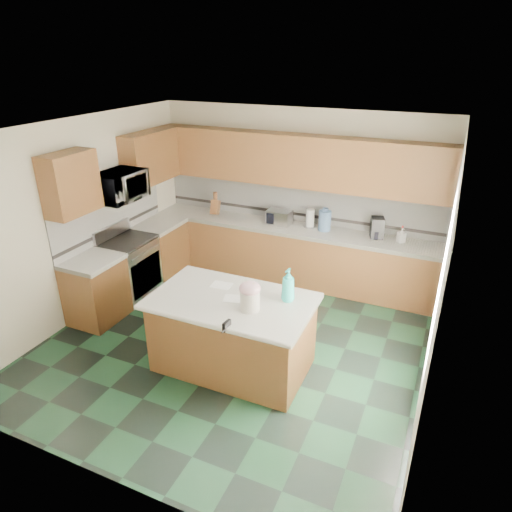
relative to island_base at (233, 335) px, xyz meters
The scene contains 52 objects.
floor 0.63m from the island_base, 114.89° to the left, with size 4.60×4.60×0.00m, color black.
ceiling 2.32m from the island_base, 114.89° to the left, with size 4.60×4.60×0.00m, color white.
wall_back 2.90m from the island_base, 94.06° to the left, with size 4.60×0.04×2.70m, color #F3E8CD.
wall_front 2.12m from the island_base, 95.84° to the right, with size 4.60×0.04×2.70m, color #F3E8CD.
wall_left 2.71m from the island_base, behind, with size 0.04×4.60×2.70m, color #F3E8CD.
wall_right 2.35m from the island_base, 11.15° to the left, with size 0.04×4.60×2.70m, color #F3E8CD.
back_base_cab 2.43m from the island_base, 94.59° to the left, with size 4.60×0.60×0.86m, color #321D0C.
back_countertop 2.47m from the island_base, 94.59° to the left, with size 4.60×0.64×0.06m, color silver.
back_upper_cab 2.97m from the island_base, 94.35° to the left, with size 4.60×0.33×0.78m, color #321D0C.
back_backsplash 2.83m from the island_base, 94.11° to the left, with size 4.60×0.02×0.63m, color silver.
back_accent_band 2.78m from the island_base, 94.12° to the left, with size 4.60×0.01×0.05m, color black.
left_base_cab_rear 2.78m from the island_base, 142.09° to the left, with size 0.60×0.82×0.86m, color #321D0C.
left_counter_rear 2.82m from the island_base, 142.09° to the left, with size 0.64×0.82×0.06m, color silver.
left_base_cab_front 2.20m from the island_base, behind, with size 0.60×0.72×0.86m, color #321D0C.
left_counter_front 2.25m from the island_base, behind, with size 0.64×0.72×0.06m, color silver.
left_backsplash 2.78m from the island_base, 158.68° to the left, with size 0.02×2.30×0.63m, color silver.
left_accent_band 2.73m from the island_base, 158.63° to the left, with size 0.01×2.30×0.05m, color black.
left_upper_cab_rear 3.33m from the island_base, 141.64° to the left, with size 0.33×1.09×0.78m, color #321D0C.
left_upper_cab_front 2.78m from the island_base, behind, with size 0.33×0.72×0.78m, color #321D0C.
range_body 2.38m from the island_base, 157.28° to the left, with size 0.60×0.76×0.88m, color #B7B7BC.
range_oven_door 2.11m from the island_base, 154.24° to the left, with size 0.02×0.68×0.55m, color black.
range_cooktop 2.42m from the island_base, 157.28° to the left, with size 0.62×0.78×0.04m, color black.
range_handle 2.12m from the island_base, 153.89° to the left, with size 0.02×0.02×0.66m, color #B7B7BC.
range_backguard 2.69m from the island_base, 159.48° to the left, with size 0.06×0.76×0.18m, color #B7B7BC.
microwave 2.71m from the island_base, 157.28° to the left, with size 0.73×0.50×0.41m, color #B7B7BC.
island_base is the anchor object (origin of this frame).
island_top 0.46m from the island_base, 90.00° to the right, with size 1.83×1.09×0.06m, color silver.
island_bullnose 0.71m from the island_base, 90.00° to the right, with size 0.06×0.06×1.83m, color silver.
treat_jar 0.68m from the island_base, 24.01° to the right, with size 0.21×0.21×0.22m, color silver.
treat_jar_lid 0.81m from the island_base, 24.01° to the right, with size 0.23×0.23×0.14m, color beige.
treat_jar_knob 0.85m from the island_base, 24.01° to the right, with size 0.03×0.03×0.08m, color tan.
treat_jar_knob_end_l 0.84m from the island_base, 27.28° to the right, with size 0.04×0.04×0.04m, color tan.
treat_jar_knob_end_r 0.87m from the island_base, 21.40° to the right, with size 0.04×0.04×0.04m, color tan.
soap_bottle_island 0.93m from the island_base, 20.63° to the left, with size 0.15×0.15×0.39m, color #26BDB9.
paper_sheet_a 0.49m from the island_base, 28.35° to the left, with size 0.24×0.18×0.00m, color white.
paper_sheet_b 0.60m from the island_base, 137.33° to the left, with size 0.24×0.18×0.00m, color white.
clamp_body 0.75m from the island_base, 68.56° to the right, with size 0.03×0.11×0.10m, color black.
clamp_handle 0.79m from the island_base, 70.83° to the right, with size 0.02×0.02×0.08m, color black.
knife_block 2.98m from the island_base, 122.16° to the left, with size 0.13×0.11×0.24m, color #472814.
utensil_crock 3.00m from the island_base, 122.02° to the left, with size 0.12×0.12×0.15m, color black.
utensil_bundle 3.04m from the island_base, 122.02° to the left, with size 0.07×0.07×0.22m, color #472814.
toaster_oven 2.57m from the island_base, 99.05° to the left, with size 0.38×0.26×0.22m, color #B7B7BC.
toaster_oven_door 2.45m from the island_base, 99.52° to the left, with size 0.34×0.01×0.18m, color black.
paper_towel 2.60m from the island_base, 87.65° to the left, with size 0.13×0.13×0.29m, color white.
paper_towel_base 2.57m from the island_base, 87.65° to the left, with size 0.19×0.19×0.01m, color #B7B7BC.
water_jug 2.59m from the island_base, 81.93° to the left, with size 0.19×0.19×0.31m, color #5578A8.
water_jug_neck 2.64m from the island_base, 81.93° to the left, with size 0.09×0.09×0.04m, color #5578A8.
coffee_maker 2.82m from the island_base, 65.41° to the left, with size 0.18×0.20×0.31m, color black.
coffee_carafe 2.76m from the island_base, 65.01° to the left, with size 0.13×0.13×0.13m, color black.
soap_bottle_back 2.95m from the island_base, 58.70° to the left, with size 0.10×0.10×0.22m, color white.
soap_back_cap 2.98m from the island_base, 58.70° to the left, with size 0.02×0.02×0.03m, color red.
window_light_proxy 2.36m from the island_base, ahead, with size 0.02×1.40×1.10m, color white.
Camera 1 is at (2.25, -4.39, 3.48)m, focal length 32.00 mm.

